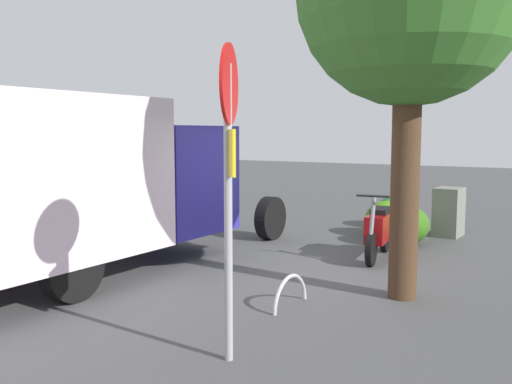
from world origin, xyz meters
name	(u,v)px	position (x,y,z in m)	size (l,w,h in m)	color
ground_plane	(311,269)	(0.00, 0.00, 0.00)	(60.00, 60.00, 0.00)	#474748
box_truck_near	(59,178)	(2.66, -2.86, 1.56)	(8.32, 2.30, 2.76)	black
motorcycle	(379,229)	(-1.34, 0.69, 0.52)	(1.81, 0.59, 1.20)	black
stop_sign	(229,153)	(3.78, 0.94, 2.04)	(0.71, 0.33, 3.06)	#9E9EA3
utility_cabinet	(449,212)	(-4.19, 1.26, 0.53)	(0.71, 0.53, 1.05)	slate
bike_rack_hoop	(290,307)	(1.96, 0.65, 0.00)	(0.85, 0.85, 0.05)	#B7B7BC
shrub_near_sign	(405,225)	(-2.78, 0.73, 0.40)	(1.16, 0.95, 0.79)	#316217
shrub_mid_verge	(387,218)	(-3.58, 0.11, 0.38)	(1.11, 0.91, 0.76)	#458215
shrub_by_tree	(395,211)	(-4.75, -0.08, 0.37)	(1.08, 0.89, 0.74)	#25693A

